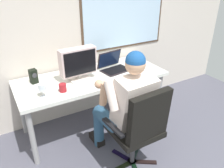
% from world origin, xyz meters
% --- Properties ---
extents(wall_rear, '(5.61, 0.08, 2.81)m').
position_xyz_m(wall_rear, '(0.03, 2.59, 1.40)').
color(wall_rear, beige).
rests_on(wall_rear, ground).
extents(desk, '(1.84, 0.76, 0.74)m').
position_xyz_m(desk, '(0.05, 2.15, 0.67)').
color(desk, '#969595').
rests_on(desk, ground).
extents(office_chair, '(0.58, 0.53, 0.98)m').
position_xyz_m(office_chair, '(0.12, 1.23, 0.57)').
color(office_chair, black).
rests_on(office_chair, ground).
extents(person_seated, '(0.55, 0.78, 1.29)m').
position_xyz_m(person_seated, '(0.11, 1.48, 0.68)').
color(person_seated, '#2C506F').
rests_on(person_seated, ground).
extents(crt_monitor, '(0.44, 0.21, 0.39)m').
position_xyz_m(crt_monitor, '(-0.12, 2.15, 0.96)').
color(crt_monitor, beige).
rests_on(crt_monitor, desk).
extents(laptop, '(0.40, 0.34, 0.23)m').
position_xyz_m(laptop, '(0.38, 2.21, 0.81)').
color(laptop, black).
rests_on(laptop, desk).
extents(wine_glass, '(0.08, 0.08, 0.14)m').
position_xyz_m(wine_glass, '(-0.61, 1.95, 0.85)').
color(wine_glass, silver).
rests_on(wine_glass, desk).
extents(desk_speaker, '(0.09, 0.09, 0.17)m').
position_xyz_m(desk_speaker, '(-0.61, 2.32, 0.83)').
color(desk_speaker, black).
rests_on(desk_speaker, desk).
extents(cd_case, '(0.17, 0.15, 0.01)m').
position_xyz_m(cd_case, '(0.68, 1.98, 0.75)').
color(cd_case, teal).
rests_on(cd_case, desk).
extents(coffee_mug, '(0.08, 0.08, 0.09)m').
position_xyz_m(coffee_mug, '(-0.39, 1.95, 0.79)').
color(coffee_mug, maroon).
rests_on(coffee_mug, desk).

